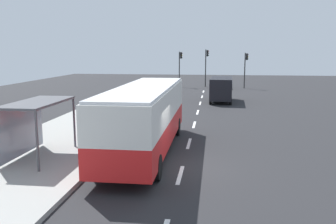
# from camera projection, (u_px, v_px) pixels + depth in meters

# --- Properties ---
(ground_plane) EXTENTS (56.00, 92.00, 0.04)m
(ground_plane) POSITION_uv_depth(u_px,v_px,m) (195.00, 112.00, 29.17)
(ground_plane) COLOR #262628
(sidewalk_platform) EXTENTS (6.20, 30.00, 0.18)m
(sidewalk_platform) POSITION_uv_depth(u_px,v_px,m) (53.00, 148.00, 18.20)
(sidewalk_platform) COLOR #999993
(sidewalk_platform) RESTS_ON ground
(lane_stripe_seg_1) EXTENTS (0.16, 2.20, 0.01)m
(lane_stripe_seg_1) POSITION_uv_depth(u_px,v_px,m) (180.00, 175.00, 14.46)
(lane_stripe_seg_1) COLOR silver
(lane_stripe_seg_1) RESTS_ON ground
(lane_stripe_seg_2) EXTENTS (0.16, 2.20, 0.01)m
(lane_stripe_seg_2) POSITION_uv_depth(u_px,v_px,m) (189.00, 143.00, 19.35)
(lane_stripe_seg_2) COLOR silver
(lane_stripe_seg_2) RESTS_ON ground
(lane_stripe_seg_3) EXTENTS (0.16, 2.20, 0.01)m
(lane_stripe_seg_3) POSITION_uv_depth(u_px,v_px,m) (194.00, 125.00, 24.24)
(lane_stripe_seg_3) COLOR silver
(lane_stripe_seg_3) RESTS_ON ground
(lane_stripe_seg_4) EXTENTS (0.16, 2.20, 0.01)m
(lane_stripe_seg_4) POSITION_uv_depth(u_px,v_px,m) (198.00, 112.00, 29.13)
(lane_stripe_seg_4) COLOR silver
(lane_stripe_seg_4) RESTS_ON ground
(lane_stripe_seg_5) EXTENTS (0.16, 2.20, 0.01)m
(lane_stripe_seg_5) POSITION_uv_depth(u_px,v_px,m) (200.00, 103.00, 34.02)
(lane_stripe_seg_5) COLOR silver
(lane_stripe_seg_5) RESTS_ON ground
(lane_stripe_seg_6) EXTENTS (0.16, 2.20, 0.01)m
(lane_stripe_seg_6) POSITION_uv_depth(u_px,v_px,m) (202.00, 97.00, 38.91)
(lane_stripe_seg_6) COLOR silver
(lane_stripe_seg_6) RESTS_ON ground
(lane_stripe_seg_7) EXTENTS (0.16, 2.20, 0.01)m
(lane_stripe_seg_7) POSITION_uv_depth(u_px,v_px,m) (203.00, 92.00, 43.80)
(lane_stripe_seg_7) COLOR silver
(lane_stripe_seg_7) RESTS_ON ground
(bus) EXTENTS (2.54, 11.01, 3.21)m
(bus) POSITION_uv_depth(u_px,v_px,m) (145.00, 115.00, 17.36)
(bus) COLOR red
(bus) RESTS_ON ground
(white_van) EXTENTS (2.24, 5.29, 2.30)m
(white_van) POSITION_uv_depth(u_px,v_px,m) (221.00, 88.00, 34.98)
(white_van) COLOR black
(white_van) RESTS_ON ground
(sedan_near) EXTENTS (1.91, 4.44, 1.52)m
(sedan_near) POSITION_uv_depth(u_px,v_px,m) (220.00, 82.00, 47.63)
(sedan_near) COLOR black
(sedan_near) RESTS_ON ground
(recycling_bin_blue) EXTENTS (0.52, 0.52, 0.95)m
(recycling_bin_blue) POSITION_uv_depth(u_px,v_px,m) (91.00, 141.00, 17.23)
(recycling_bin_blue) COLOR blue
(recycling_bin_blue) RESTS_ON sidewalk_platform
(recycling_bin_red) EXTENTS (0.52, 0.52, 0.95)m
(recycling_bin_red) POSITION_uv_depth(u_px,v_px,m) (96.00, 137.00, 17.92)
(recycling_bin_red) COLOR red
(recycling_bin_red) RESTS_ON sidewalk_platform
(traffic_light_near_side) EXTENTS (0.49, 0.28, 4.58)m
(traffic_light_near_side) POSITION_uv_depth(u_px,v_px,m) (246.00, 65.00, 47.21)
(traffic_light_near_side) COLOR #2D2D2D
(traffic_light_near_side) RESTS_ON ground
(traffic_light_far_side) EXTENTS (0.49, 0.28, 4.72)m
(traffic_light_far_side) POSITION_uv_depth(u_px,v_px,m) (180.00, 63.00, 49.05)
(traffic_light_far_side) COLOR #2D2D2D
(traffic_light_far_side) RESTS_ON ground
(traffic_light_median) EXTENTS (0.49, 0.28, 5.01)m
(traffic_light_median) POSITION_uv_depth(u_px,v_px,m) (206.00, 62.00, 49.36)
(traffic_light_median) COLOR #2D2D2D
(traffic_light_median) RESTS_ON ground
(bus_shelter) EXTENTS (1.80, 4.00, 2.50)m
(bus_shelter) POSITION_uv_depth(u_px,v_px,m) (32.00, 114.00, 16.03)
(bus_shelter) COLOR #4C4C51
(bus_shelter) RESTS_ON sidewalk_platform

